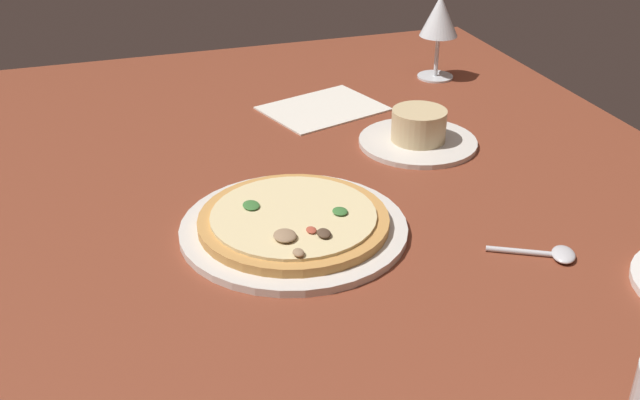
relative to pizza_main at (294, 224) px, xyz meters
The scene contains 6 objects.
dining_table 9.42cm from the pizza_main, 113.31° to the left, with size 150.00×110.00×4.00cm, color brown.
pizza_main is the anchor object (origin of this frame).
ramekin_on_saucer 32.89cm from the pizza_main, 127.14° to the left, with size 18.62×18.62×5.77cm.
wine_glass_far 64.75cm from the pizza_main, 138.22° to the left, with size 7.22×7.22×16.02cm.
paper_menu 42.04cm from the pizza_main, 156.65° to the left, with size 14.83×19.49×0.30cm, color silver.
spoon 31.76cm from the pizza_main, 61.24° to the left, with size 7.07×10.37×1.00cm.
Camera 1 is at (83.87, -30.86, 53.78)cm, focal length 42.96 mm.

